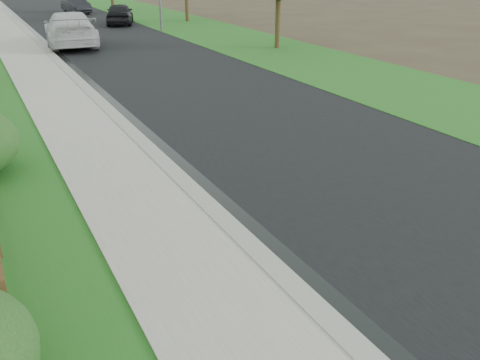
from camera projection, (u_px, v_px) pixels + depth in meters
road at (89, 28)px, 36.32m from camera, size 8.00×90.00×0.02m
curb at (26, 31)px, 34.51m from camera, size 0.40×90.00×0.12m
wet_gutter at (32, 31)px, 34.67m from camera, size 0.50×90.00×0.00m
sidewalk at (6, 33)px, 33.96m from camera, size 2.20×90.00×0.10m
verge_far at (179, 22)px, 39.27m from camera, size 6.00×90.00×0.04m
white_suv at (70, 29)px, 28.80m from camera, size 3.36×6.78×1.89m
dark_car_mid at (120, 14)px, 37.91m from camera, size 3.23×4.90×1.55m
dark_car_far at (76, 5)px, 45.14m from camera, size 1.92×4.54×1.46m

